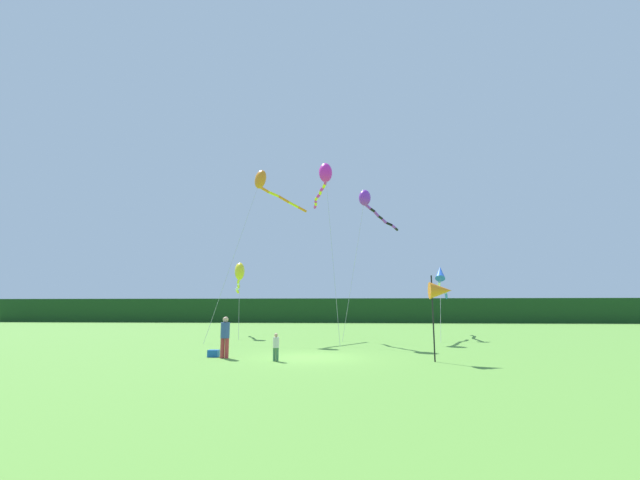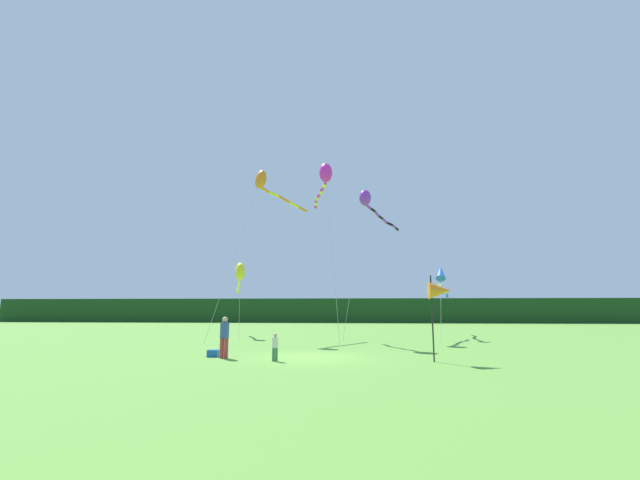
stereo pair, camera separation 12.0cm
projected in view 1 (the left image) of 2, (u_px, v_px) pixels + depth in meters
name	position (u px, v px, depth m)	size (l,w,h in m)	color
ground_plane	(310.00, 357.00, 17.94)	(120.00, 120.00, 0.00)	#5B9338
distant_treeline	(339.00, 310.00, 62.50)	(108.00, 3.39, 3.58)	#193D19
person_adult	(225.00, 335.00, 17.79)	(0.39, 0.39, 1.76)	#B23338
person_child	(276.00, 346.00, 16.73)	(0.25, 0.25, 1.11)	#3F724C
cooler_box	(214.00, 353.00, 18.13)	(0.46, 0.35, 0.30)	#1959B2
banner_flag_pole	(440.00, 291.00, 16.88)	(0.90, 0.70, 3.47)	black
kite_yellow	(239.00, 273.00, 31.16)	(1.83, 5.81, 5.67)	#B2B2B2
kite_purple	(368.00, 202.00, 30.75)	(4.66, 7.23, 10.89)	#B2B2B2
kite_magenta	(325.00, 176.00, 28.31)	(2.18, 7.06, 12.06)	#B2B2B2
kite_blue	(441.00, 278.00, 30.45)	(2.67, 9.18, 5.34)	#B2B2B2
kite_orange	(265.00, 183.00, 30.26)	(5.38, 7.84, 12.24)	#B2B2B2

